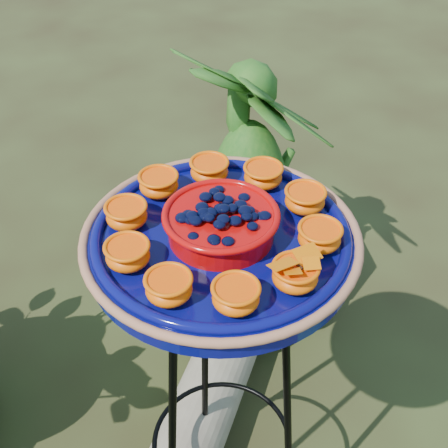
# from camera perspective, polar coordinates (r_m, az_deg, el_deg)

# --- Properties ---
(tripod_stand) EXTENTS (0.43, 0.43, 0.98)m
(tripod_stand) POSITION_cam_1_polar(r_m,az_deg,el_deg) (1.46, -0.22, -13.99)
(tripod_stand) COLOR black
(tripod_stand) RESTS_ON ground
(feeder_dish) EXTENTS (0.60, 0.60, 0.12)m
(feeder_dish) POSITION_cam_1_polar(r_m,az_deg,el_deg) (1.14, -0.27, -1.11)
(feeder_dish) COLOR #070957
(feeder_dish) RESTS_ON tripod_stand
(driftwood_log) EXTENTS (0.58, 0.55, 0.20)m
(driftwood_log) POSITION_cam_1_polar(r_m,az_deg,el_deg) (2.04, -1.41, -15.37)
(driftwood_log) COLOR gray
(driftwood_log) RESTS_ON ground
(shrub_back_right) EXTENTS (0.65, 0.65, 1.03)m
(shrub_back_right) POSITION_cam_1_polar(r_m,az_deg,el_deg) (2.10, 2.23, 2.93)
(shrub_back_right) COLOR #1A5416
(shrub_back_right) RESTS_ON ground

